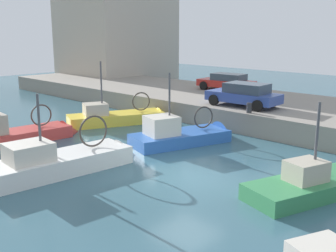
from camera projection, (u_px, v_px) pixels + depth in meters
water_surface at (186, 176)px, 16.32m from camera, size 80.00×80.00×0.00m
quay_wall at (317, 118)px, 24.21m from camera, size 9.00×56.00×1.20m
fishing_boat_yellow at (122, 121)px, 25.50m from camera, size 6.69×4.18×4.61m
fishing_boat_green at (326, 188)px, 14.81m from camera, size 6.62×3.54×4.08m
fishing_boat_blue at (186, 140)px, 21.08m from camera, size 6.05×3.48×4.49m
fishing_boat_white at (65, 168)px, 16.85m from camera, size 7.02×2.49×4.12m
fishing_boat_red at (17, 139)px, 21.09m from camera, size 6.90×2.35×4.64m
parked_car_red at (227, 82)px, 30.62m from camera, size 2.17×4.38×1.26m
parked_car_blue at (244, 94)px, 24.32m from camera, size 2.22×4.40×1.38m
mooring_bollard_mid at (249, 108)px, 22.47m from camera, size 0.28×0.28×0.55m
waterfront_building_west at (116, 13)px, 42.56m from camera, size 10.07×9.21×14.56m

